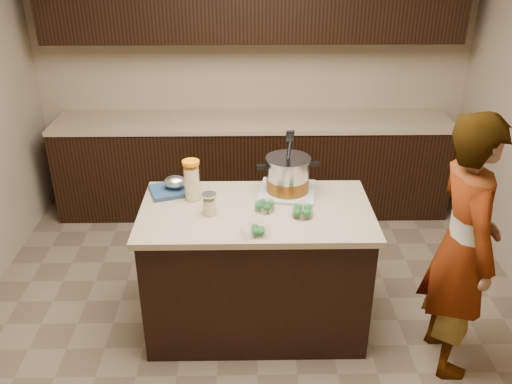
% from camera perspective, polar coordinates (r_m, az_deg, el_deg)
% --- Properties ---
extents(ground_plane, '(4.00, 4.00, 0.00)m').
position_cam_1_polar(ground_plane, '(3.91, 0.00, -13.47)').
color(ground_plane, brown).
rests_on(ground_plane, ground).
extents(room_shell, '(4.04, 4.04, 2.72)m').
position_cam_1_polar(room_shell, '(3.09, 0.00, 11.58)').
color(room_shell, tan).
rests_on(room_shell, ground).
extents(back_cabinets, '(3.60, 0.63, 2.33)m').
position_cam_1_polar(back_cabinets, '(4.98, -0.32, 8.25)').
color(back_cabinets, black).
rests_on(back_cabinets, ground).
extents(island, '(1.46, 0.81, 0.90)m').
position_cam_1_polar(island, '(3.63, 0.00, -8.02)').
color(island, black).
rests_on(island, ground).
extents(dish_towel, '(0.41, 0.41, 0.02)m').
position_cam_1_polar(dish_towel, '(3.60, 3.32, 0.08)').
color(dish_towel, '#507759').
rests_on(dish_towel, island).
extents(stock_pot, '(0.41, 0.33, 0.42)m').
position_cam_1_polar(stock_pot, '(3.55, 3.36, 1.63)').
color(stock_pot, '#B7B7BC').
rests_on(stock_pot, dish_towel).
extents(lemonade_pitcher, '(0.14, 0.14, 0.26)m').
position_cam_1_polar(lemonade_pitcher, '(3.49, -6.77, 1.09)').
color(lemonade_pitcher, '#D7C883').
rests_on(lemonade_pitcher, island).
extents(mason_jar, '(0.10, 0.10, 0.15)m').
position_cam_1_polar(mason_jar, '(3.32, -4.93, -1.32)').
color(mason_jar, '#D7C883').
rests_on(mason_jar, island).
extents(broccoli_tub_left, '(0.13, 0.13, 0.06)m').
position_cam_1_polar(broccoli_tub_left, '(3.37, 0.92, -1.52)').
color(broccoli_tub_left, silver).
rests_on(broccoli_tub_left, island).
extents(broccoli_tub_right, '(0.16, 0.16, 0.06)m').
position_cam_1_polar(broccoli_tub_right, '(3.32, 4.91, -2.09)').
color(broccoli_tub_right, silver).
rests_on(broccoli_tub_right, island).
extents(broccoli_tub_rect, '(0.17, 0.14, 0.06)m').
position_cam_1_polar(broccoli_tub_rect, '(3.12, -0.06, -4.09)').
color(broccoli_tub_rect, silver).
rests_on(broccoli_tub_rect, island).
extents(blue_tray, '(0.34, 0.31, 0.11)m').
position_cam_1_polar(blue_tray, '(3.63, -8.65, 0.52)').
color(blue_tray, navy).
rests_on(blue_tray, island).
extents(person, '(0.40, 0.61, 1.65)m').
position_cam_1_polar(person, '(3.37, 20.94, -5.50)').
color(person, gray).
rests_on(person, ground).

